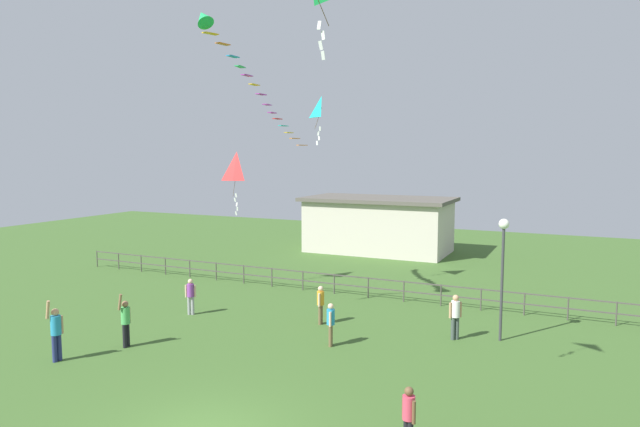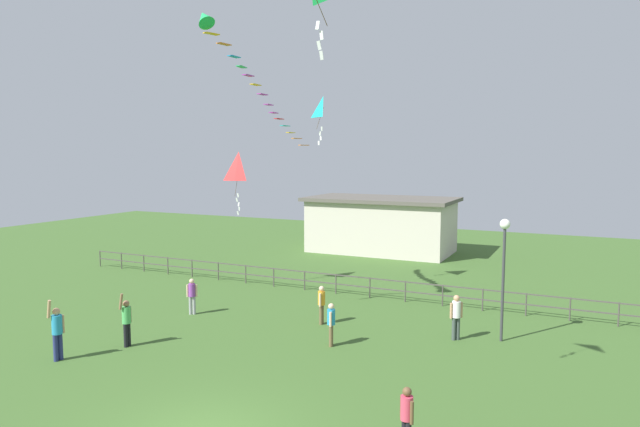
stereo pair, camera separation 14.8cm
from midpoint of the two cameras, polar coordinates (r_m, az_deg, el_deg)
name	(u,v)px [view 2 (the right image)]	position (r m, az deg, el deg)	size (l,w,h in m)	color
lamppost	(504,253)	(20.76, 18.31, -3.78)	(0.36, 0.36, 4.37)	#38383D
person_0	(57,330)	(20.21, -24.85, -10.60)	(0.33, 0.52, 2.03)	navy
person_1	(456,314)	(20.93, 13.81, -9.86)	(0.40, 0.35, 1.63)	#3F4C47
person_2	(127,319)	(20.76, -18.78, -10.10)	(0.30, 0.51, 1.91)	black
person_3	(331,322)	(19.75, 1.35, -10.87)	(0.28, 0.44, 1.50)	brown
person_4	(322,302)	(22.19, 0.35, -8.96)	(0.28, 0.45, 1.51)	brown
person_5	(407,415)	(13.34, 9.09, -19.49)	(0.38, 0.31, 1.51)	black
person_6	(192,294)	(24.06, -12.64, -7.94)	(0.41, 0.28, 1.50)	#99999E
kite_2	(239,169)	(27.89, -8.06, 4.48)	(0.94, 0.86, 3.05)	red
kite_3	(323,109)	(26.61, 0.48, 10.49)	(0.85, 0.74, 2.25)	#19B2B2
streamer_kite	(220,39)	(22.23, -9.85, 16.99)	(0.99, 8.58, 4.81)	#1EB759
waterfront_railing	(384,286)	(26.08, 6.70, -7.27)	(36.01, 0.06, 0.95)	#4C4742
pavilion_building	(381,224)	(38.46, 6.32, -1.10)	(9.86, 5.46, 3.70)	beige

